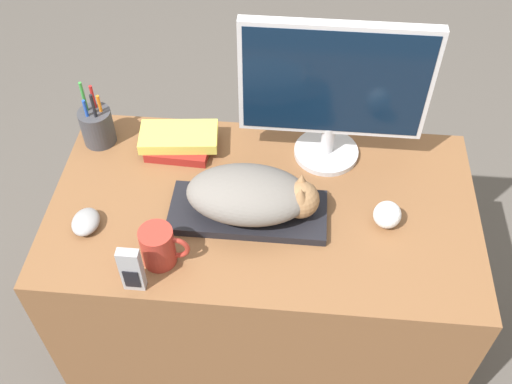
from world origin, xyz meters
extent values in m
cube|color=brown|center=(0.00, 0.31, 0.36)|extent=(1.12, 0.63, 0.72)
cube|color=black|center=(-0.04, 0.27, 0.73)|extent=(0.40, 0.17, 0.02)
ellipsoid|color=#66605B|center=(-0.04, 0.27, 0.80)|extent=(0.31, 0.19, 0.12)
sphere|color=olive|center=(0.09, 0.27, 0.79)|extent=(0.10, 0.10, 0.10)
cone|color=olive|center=(0.09, 0.25, 0.84)|extent=(0.03, 0.03, 0.04)
cone|color=olive|center=(0.09, 0.30, 0.84)|extent=(0.03, 0.03, 0.04)
cylinder|color=#B7B7BC|center=(0.16, 0.52, 0.73)|extent=(0.18, 0.18, 0.02)
cylinder|color=#B7B7BC|center=(0.16, 0.52, 0.78)|extent=(0.04, 0.04, 0.09)
cube|color=#B7B7BC|center=(0.16, 0.52, 0.98)|extent=(0.49, 0.03, 0.33)
cube|color=black|center=(0.16, 0.51, 0.98)|extent=(0.46, 0.01, 0.31)
ellipsoid|color=gray|center=(-0.44, 0.20, 0.74)|extent=(0.07, 0.09, 0.04)
cylinder|color=#9E2D23|center=(-0.23, 0.11, 0.77)|extent=(0.08, 0.08, 0.11)
torus|color=#9E2D23|center=(-0.19, 0.11, 0.77)|extent=(0.07, 0.01, 0.07)
cylinder|color=#38383D|center=(-0.49, 0.51, 0.77)|extent=(0.09, 0.09, 0.11)
cylinder|color=orange|center=(-0.47, 0.52, 0.82)|extent=(0.01, 0.01, 0.12)
cylinder|color=#B21E1E|center=(-0.49, 0.53, 0.83)|extent=(0.01, 0.01, 0.14)
cylinder|color=#338C38|center=(-0.51, 0.52, 0.84)|extent=(0.01, 0.01, 0.16)
cylinder|color=#1E47B2|center=(-0.50, 0.50, 0.82)|extent=(0.01, 0.01, 0.12)
cylinder|color=black|center=(-0.48, 0.50, 0.83)|extent=(0.01, 0.01, 0.14)
sphere|color=silver|center=(0.31, 0.28, 0.75)|extent=(0.07, 0.07, 0.07)
cube|color=#99999E|center=(-0.28, 0.03, 0.79)|extent=(0.05, 0.02, 0.13)
cube|color=black|center=(-0.28, 0.02, 0.77)|extent=(0.04, 0.00, 0.06)
cube|color=maroon|center=(-0.25, 0.49, 0.73)|extent=(0.18, 0.14, 0.03)
cube|color=#CCC14C|center=(-0.25, 0.50, 0.76)|extent=(0.23, 0.14, 0.03)
camera|label=1|loc=(0.07, -0.70, 1.91)|focal=42.00mm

